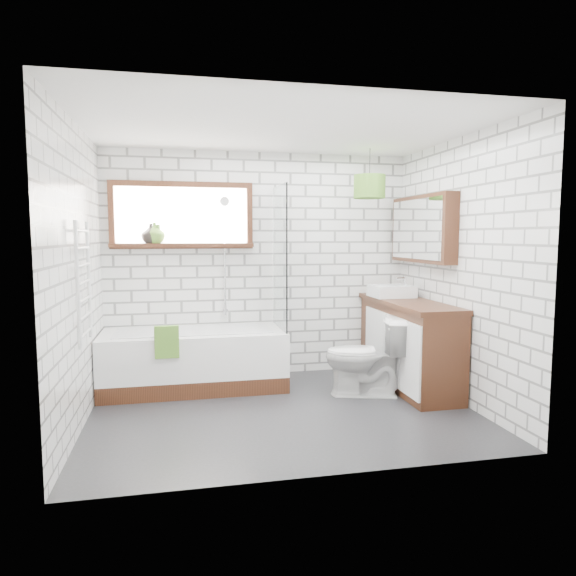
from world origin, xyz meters
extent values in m
cube|color=black|center=(0.00, 0.00, -0.01)|extent=(3.40, 2.60, 0.01)
cube|color=white|center=(0.00, 0.00, 2.50)|extent=(3.40, 2.60, 0.01)
cube|color=white|center=(0.00, 1.30, 1.25)|extent=(3.40, 0.01, 2.50)
cube|color=white|center=(0.00, -1.30, 1.25)|extent=(3.40, 0.01, 2.50)
cube|color=white|center=(-1.70, 0.00, 1.25)|extent=(0.01, 2.60, 2.50)
cube|color=white|center=(1.70, 0.00, 1.25)|extent=(0.01, 2.60, 2.50)
cube|color=black|center=(-0.85, 1.26, 1.80)|extent=(1.52, 0.16, 0.68)
cube|color=white|center=(-1.66, 0.00, 1.20)|extent=(0.06, 0.52, 1.00)
cube|color=black|center=(1.62, 0.60, 1.65)|extent=(0.16, 1.20, 0.70)
cylinder|color=silver|center=(-0.40, 1.26, 1.35)|extent=(0.02, 0.02, 1.30)
cube|color=white|center=(-0.76, 0.89, 0.30)|extent=(1.86, 0.82, 0.60)
cube|color=white|center=(0.15, 0.89, 1.35)|extent=(0.02, 0.72, 1.50)
cube|color=#4A7D25|center=(-1.02, 0.48, 0.58)|extent=(0.23, 0.06, 0.31)
cube|color=tan|center=(-1.04, 0.48, 0.58)|extent=(0.19, 0.05, 0.25)
cube|color=black|center=(1.44, 0.49, 0.46)|extent=(0.51, 1.59, 0.91)
cube|color=white|center=(1.38, 0.82, 0.98)|extent=(0.44, 0.38, 0.13)
cylinder|color=silver|center=(1.54, 0.82, 1.04)|extent=(0.04, 0.04, 0.16)
imported|color=white|center=(0.89, 0.29, 0.39)|extent=(0.64, 0.86, 0.78)
imported|color=#518228|center=(-1.14, 1.23, 1.59)|extent=(0.24, 0.24, 0.22)
imported|color=black|center=(-1.18, 1.23, 1.58)|extent=(0.23, 0.23, 0.21)
cylinder|color=#518228|center=(-1.12, 1.23, 1.58)|extent=(0.08, 0.08, 0.20)
cylinder|color=#4A7D25|center=(1.10, 0.80, 2.10)|extent=(0.33, 0.33, 0.25)
camera|label=1|loc=(-0.89, -4.42, 1.58)|focal=32.00mm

